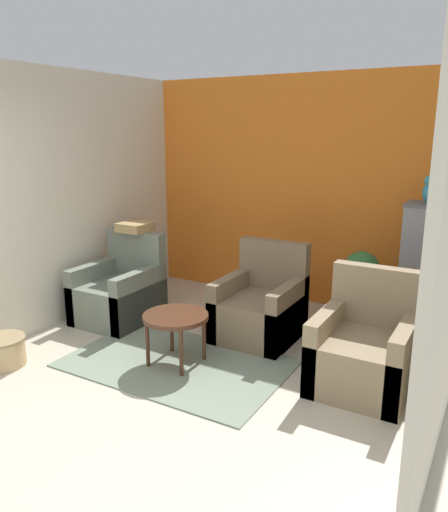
# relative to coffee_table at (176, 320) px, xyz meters

# --- Properties ---
(ground_plane) EXTENTS (20.00, 20.00, 0.00)m
(ground_plane) POSITION_rel_coffee_table_xyz_m (0.24, -1.30, -0.43)
(ground_plane) COLOR beige
(ground_plane) RESTS_ON ground
(wall_back_accent) EXTENTS (4.00, 0.06, 2.71)m
(wall_back_accent) POSITION_rel_coffee_table_xyz_m (0.24, 2.25, 0.93)
(wall_back_accent) COLOR orange
(wall_back_accent) RESTS_ON ground_plane
(wall_left) EXTENTS (0.06, 3.52, 2.71)m
(wall_left) POSITION_rel_coffee_table_xyz_m (-1.73, 0.46, 0.93)
(wall_left) COLOR beige
(wall_left) RESTS_ON ground_plane
(area_rug) EXTENTS (1.98, 1.26, 0.01)m
(area_rug) POSITION_rel_coffee_table_xyz_m (-0.00, 0.00, -0.42)
(area_rug) COLOR gray
(area_rug) RESTS_ON ground_plane
(coffee_table) EXTENTS (0.59, 0.59, 0.48)m
(coffee_table) POSITION_rel_coffee_table_xyz_m (0.00, 0.00, 0.00)
(coffee_table) COLOR #472819
(coffee_table) RESTS_ON ground_plane
(armchair_left) EXTENTS (0.75, 0.83, 0.96)m
(armchair_left) POSITION_rel_coffee_table_xyz_m (-1.18, 0.59, -0.12)
(armchair_left) COLOR slate
(armchair_left) RESTS_ON ground_plane
(armchair_right) EXTENTS (0.75, 0.83, 0.96)m
(armchair_right) POSITION_rel_coffee_table_xyz_m (1.58, 0.46, -0.12)
(armchair_right) COLOR #8E7A5B
(armchair_right) RESTS_ON ground_plane
(armchair_middle) EXTENTS (0.75, 0.83, 0.96)m
(armchair_middle) POSITION_rel_coffee_table_xyz_m (0.39, 0.94, -0.12)
(armchair_middle) COLOR #7A664C
(armchair_middle) RESTS_ON ground_plane
(birdcage) EXTENTS (0.44, 0.44, 1.37)m
(birdcage) POSITION_rel_coffee_table_xyz_m (1.77, 1.83, 0.25)
(birdcage) COLOR slate
(birdcage) RESTS_ON ground_plane
(parrot) EXTENTS (0.13, 0.24, 0.28)m
(parrot) POSITION_rel_coffee_table_xyz_m (1.77, 1.84, 1.08)
(parrot) COLOR teal
(parrot) RESTS_ON birdcage
(potted_plant) EXTENTS (0.42, 0.38, 0.82)m
(potted_plant) POSITION_rel_coffee_table_xyz_m (1.17, 1.77, 0.14)
(potted_plant) COLOR brown
(potted_plant) RESTS_ON ground_plane
(wicker_basket) EXTENTS (0.41, 0.41, 0.27)m
(wicker_basket) POSITION_rel_coffee_table_xyz_m (-1.34, -0.81, -0.28)
(wicker_basket) COLOR tan
(wicker_basket) RESTS_ON ground_plane
(throw_pillow) EXTENTS (0.33, 0.33, 0.10)m
(throw_pillow) POSITION_rel_coffee_table_xyz_m (-1.18, 0.90, 0.58)
(throw_pillow) COLOR tan
(throw_pillow) RESTS_ON armchair_left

